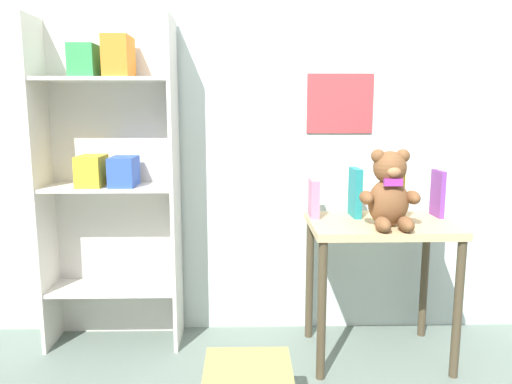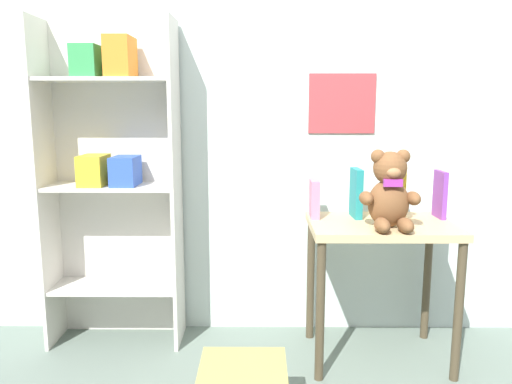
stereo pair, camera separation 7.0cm
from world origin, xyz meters
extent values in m
cube|color=silver|center=(0.00, 1.48, 1.25)|extent=(4.80, 0.06, 2.50)
cube|color=#A8383D|center=(0.13, 1.44, 1.23)|extent=(0.34, 0.01, 0.30)
cube|color=beige|center=(-1.36, 1.29, 0.82)|extent=(0.02, 0.27, 1.63)
cube|color=beige|center=(-0.71, 1.29, 0.82)|extent=(0.02, 0.27, 1.63)
cube|color=beige|center=(-1.03, 1.42, 0.82)|extent=(0.67, 0.02, 1.63)
cube|color=beige|center=(-1.03, 1.29, 0.29)|extent=(0.63, 0.25, 0.02)
cube|color=beige|center=(-1.03, 1.29, 0.82)|extent=(0.63, 0.25, 0.02)
cube|color=beige|center=(-1.03, 1.29, 1.34)|extent=(0.63, 0.25, 0.02)
cube|color=#33934C|center=(-1.11, 1.28, 1.43)|extent=(0.12, 0.19, 0.15)
cube|color=orange|center=(-0.96, 1.28, 1.45)|extent=(0.12, 0.19, 0.19)
cube|color=gold|center=(-1.11, 1.28, 0.90)|extent=(0.12, 0.19, 0.15)
cube|color=#2D51B7|center=(-0.96, 1.28, 0.90)|extent=(0.12, 0.19, 0.14)
cube|color=tan|center=(0.28, 1.12, 0.66)|extent=(0.67, 0.48, 0.04)
cylinder|color=#453A29|center=(-0.02, 0.91, 0.32)|extent=(0.04, 0.04, 0.64)
cylinder|color=#453A29|center=(0.59, 0.91, 0.32)|extent=(0.04, 0.04, 0.64)
cylinder|color=#453A29|center=(-0.02, 1.32, 0.32)|extent=(0.04, 0.04, 0.64)
cylinder|color=#453A29|center=(0.59, 1.32, 0.32)|extent=(0.04, 0.04, 0.64)
ellipsoid|color=brown|center=(0.29, 1.02, 0.79)|extent=(0.18, 0.14, 0.22)
sphere|color=brown|center=(0.29, 1.02, 0.95)|extent=(0.15, 0.15, 0.15)
sphere|color=brown|center=(0.23, 1.02, 1.00)|extent=(0.06, 0.06, 0.06)
sphere|color=brown|center=(0.34, 1.02, 1.00)|extent=(0.06, 0.06, 0.06)
ellipsoid|color=#9B6842|center=(0.29, 0.96, 0.93)|extent=(0.06, 0.04, 0.04)
ellipsoid|color=brown|center=(0.18, 1.01, 0.81)|extent=(0.06, 0.12, 0.06)
ellipsoid|color=brown|center=(0.39, 1.01, 0.81)|extent=(0.06, 0.12, 0.06)
ellipsoid|color=brown|center=(0.24, 0.92, 0.71)|extent=(0.06, 0.13, 0.06)
ellipsoid|color=brown|center=(0.34, 0.92, 0.71)|extent=(0.06, 0.13, 0.06)
cube|color=#992D93|center=(0.29, 0.96, 0.89)|extent=(0.08, 0.02, 0.03)
cube|color=#D17093|center=(-0.02, 1.23, 0.77)|extent=(0.04, 0.15, 0.18)
cube|color=teal|center=(0.18, 1.22, 0.80)|extent=(0.04, 0.14, 0.24)
cube|color=gold|center=(0.38, 1.22, 0.81)|extent=(0.04, 0.14, 0.27)
cube|color=purple|center=(0.59, 1.22, 0.79)|extent=(0.03, 0.13, 0.23)
camera|label=1|loc=(-0.36, -1.17, 1.22)|focal=35.00mm
camera|label=2|loc=(-0.29, -1.17, 1.22)|focal=35.00mm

